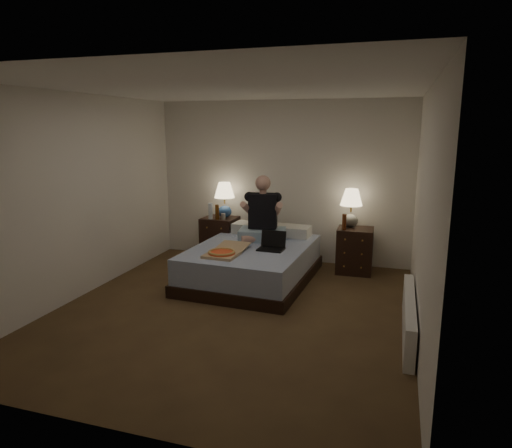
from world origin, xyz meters
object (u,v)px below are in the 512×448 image
(nightstand_right, at_px, (355,250))
(soda_can, at_px, (223,217))
(beer_bottle_left, at_px, (217,212))
(lamp_left, at_px, (225,200))
(water_bottle, at_px, (211,211))
(person, at_px, (262,208))
(nightstand_left, at_px, (220,238))
(pizza_box, at_px, (222,253))
(beer_bottle_right, at_px, (344,222))
(bed, at_px, (252,263))
(radiator, at_px, (409,317))
(lamp_right, at_px, (351,208))
(laptop, at_px, (271,241))

(nightstand_right, xyz_separation_m, soda_can, (-2.02, -0.08, 0.40))
(beer_bottle_left, bearing_deg, lamp_left, 72.27)
(water_bottle, relative_size, person, 0.27)
(nightstand_left, xyz_separation_m, beer_bottle_left, (0.01, -0.14, 0.45))
(nightstand_left, relative_size, pizza_box, 0.89)
(water_bottle, relative_size, beer_bottle_right, 1.09)
(bed, xyz_separation_m, nightstand_left, (-0.82, 0.87, 0.09))
(soda_can, distance_m, radiator, 3.36)
(nightstand_right, distance_m, water_bottle, 2.28)
(nightstand_left, height_order, lamp_right, lamp_right)
(nightstand_right, bearing_deg, beer_bottle_right, -139.32)
(water_bottle, relative_size, beer_bottle_left, 1.09)
(beer_bottle_left, distance_m, beer_bottle_right, 1.97)
(water_bottle, xyz_separation_m, radiator, (2.96, -1.88, -0.60))
(lamp_left, xyz_separation_m, laptop, (1.05, -1.03, -0.35))
(pizza_box, relative_size, radiator, 0.47)
(nightstand_right, bearing_deg, lamp_left, 175.32)
(nightstand_left, height_order, nightstand_right, nightstand_left)
(beer_bottle_left, height_order, radiator, beer_bottle_left)
(person, bearing_deg, beer_bottle_right, 4.51)
(soda_can, relative_size, radiator, 0.06)
(beer_bottle_left, xyz_separation_m, laptop, (1.11, -0.85, -0.18))
(water_bottle, xyz_separation_m, beer_bottle_left, (0.11, 0.00, -0.01))
(beer_bottle_right, relative_size, laptop, 0.68)
(soda_can, relative_size, laptop, 0.29)
(lamp_right, bearing_deg, person, -157.03)
(bed, relative_size, person, 2.12)
(lamp_right, bearing_deg, beer_bottle_right, -106.08)
(pizza_box, height_order, radiator, pizza_box)
(nightstand_left, relative_size, nightstand_right, 1.03)
(lamp_left, relative_size, person, 0.60)
(bed, relative_size, radiator, 1.23)
(nightstand_right, xyz_separation_m, pizza_box, (-1.53, -1.39, 0.20))
(laptop, bearing_deg, water_bottle, 147.55)
(beer_bottle_left, bearing_deg, water_bottle, -178.69)
(lamp_right, xyz_separation_m, radiator, (0.82, -2.04, -0.74))
(beer_bottle_right, height_order, pizza_box, beer_bottle_right)
(beer_bottle_left, xyz_separation_m, beer_bottle_right, (1.97, -0.07, -0.02))
(nightstand_right, height_order, water_bottle, water_bottle)
(person, bearing_deg, soda_can, 145.85)
(water_bottle, bearing_deg, soda_can, -2.04)
(soda_can, relative_size, beer_bottle_right, 0.43)
(water_bottle, bearing_deg, beer_bottle_left, 1.31)
(lamp_left, height_order, soda_can, lamp_left)
(beer_bottle_right, relative_size, person, 0.25)
(nightstand_left, distance_m, water_bottle, 0.50)
(lamp_left, distance_m, pizza_box, 1.64)
(lamp_left, height_order, person, person)
(beer_bottle_left, height_order, laptop, beer_bottle_left)
(lamp_left, bearing_deg, lamp_right, -0.65)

